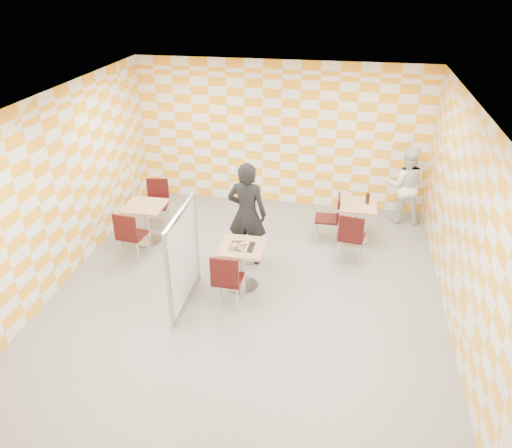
{
  "coord_description": "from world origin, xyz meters",
  "views": [
    {
      "loc": [
        1.32,
        -6.33,
        4.63
      ],
      "look_at": [
        0.1,
        0.2,
        1.15
      ],
      "focal_mm": 35.0,
      "sensor_mm": 36.0,
      "label": 1
    }
  ],
  "objects_px": {
    "empty_table": "(146,217)",
    "chair_second_front": "(351,234)",
    "man_dark": "(247,214)",
    "second_table": "(356,216)",
    "chair_second_side": "(332,215)",
    "chair_empty_near": "(129,233)",
    "partition": "(183,258)",
    "chair_empty_far": "(158,199)",
    "soda_bottle": "(368,198)",
    "sport_bottle": "(350,197)",
    "chair_main_front": "(226,277)",
    "main_table": "(242,259)",
    "man_white": "(405,185)"
  },
  "relations": [
    {
      "from": "main_table",
      "to": "chair_empty_near",
      "type": "bearing_deg",
      "value": 168.35
    },
    {
      "from": "sport_bottle",
      "to": "empty_table",
      "type": "bearing_deg",
      "value": -166.71
    },
    {
      "from": "main_table",
      "to": "man_dark",
      "type": "bearing_deg",
      "value": 95.88
    },
    {
      "from": "chair_second_side",
      "to": "partition",
      "type": "height_order",
      "value": "partition"
    },
    {
      "from": "man_dark",
      "to": "second_table",
      "type": "bearing_deg",
      "value": -145.36
    },
    {
      "from": "second_table",
      "to": "chair_main_front",
      "type": "xyz_separation_m",
      "value": [
        -1.86,
        -2.46,
        0.04
      ]
    },
    {
      "from": "main_table",
      "to": "chair_empty_near",
      "type": "height_order",
      "value": "chair_empty_near"
    },
    {
      "from": "chair_empty_near",
      "to": "man_white",
      "type": "height_order",
      "value": "man_white"
    },
    {
      "from": "chair_second_front",
      "to": "chair_empty_far",
      "type": "height_order",
      "value": "same"
    },
    {
      "from": "second_table",
      "to": "partition",
      "type": "distance_m",
      "value": 3.5
    },
    {
      "from": "man_white",
      "to": "chair_empty_far",
      "type": "bearing_deg",
      "value": 14.27
    },
    {
      "from": "chair_second_side",
      "to": "chair_empty_near",
      "type": "relative_size",
      "value": 1.0
    },
    {
      "from": "second_table",
      "to": "sport_bottle",
      "type": "height_order",
      "value": "sport_bottle"
    },
    {
      "from": "chair_empty_far",
      "to": "second_table",
      "type": "bearing_deg",
      "value": 0.31
    },
    {
      "from": "chair_second_side",
      "to": "chair_empty_far",
      "type": "bearing_deg",
      "value": 178.78
    },
    {
      "from": "second_table",
      "to": "chair_second_front",
      "type": "height_order",
      "value": "chair_second_front"
    },
    {
      "from": "chair_main_front",
      "to": "chair_second_front",
      "type": "bearing_deg",
      "value": 43.01
    },
    {
      "from": "soda_bottle",
      "to": "chair_main_front",
      "type": "bearing_deg",
      "value": -128.86
    },
    {
      "from": "chair_main_front",
      "to": "empty_table",
      "type": "bearing_deg",
      "value": 138.4
    },
    {
      "from": "main_table",
      "to": "man_white",
      "type": "xyz_separation_m",
      "value": [
        2.67,
        2.86,
        0.27
      ]
    },
    {
      "from": "sport_bottle",
      "to": "chair_second_side",
      "type": "bearing_deg",
      "value": -144.8
    },
    {
      "from": "chair_empty_far",
      "to": "man_white",
      "type": "distance_m",
      "value": 4.87
    },
    {
      "from": "empty_table",
      "to": "soda_bottle",
      "type": "distance_m",
      "value": 4.06
    },
    {
      "from": "chair_second_side",
      "to": "empty_table",
      "type": "bearing_deg",
      "value": -169.0
    },
    {
      "from": "man_dark",
      "to": "chair_second_side",
      "type": "bearing_deg",
      "value": -140.54
    },
    {
      "from": "chair_empty_far",
      "to": "sport_bottle",
      "type": "xyz_separation_m",
      "value": [
        3.69,
        0.14,
        0.29
      ]
    },
    {
      "from": "chair_empty_far",
      "to": "soda_bottle",
      "type": "height_order",
      "value": "soda_bottle"
    },
    {
      "from": "chair_empty_near",
      "to": "man_dark",
      "type": "relative_size",
      "value": 0.51
    },
    {
      "from": "chair_second_side",
      "to": "man_white",
      "type": "relative_size",
      "value": 0.59
    },
    {
      "from": "chair_empty_near",
      "to": "chair_main_front",
      "type": "bearing_deg",
      "value": -27.6
    },
    {
      "from": "chair_empty_far",
      "to": "sport_bottle",
      "type": "height_order",
      "value": "sport_bottle"
    },
    {
      "from": "second_table",
      "to": "empty_table",
      "type": "distance_m",
      "value": 3.86
    },
    {
      "from": "chair_main_front",
      "to": "man_dark",
      "type": "bearing_deg",
      "value": 88.66
    },
    {
      "from": "second_table",
      "to": "partition",
      "type": "bearing_deg",
      "value": -136.1
    },
    {
      "from": "chair_empty_far",
      "to": "soda_bottle",
      "type": "xyz_separation_m",
      "value": [
        4.01,
        0.09,
        0.31
      ]
    },
    {
      "from": "empty_table",
      "to": "chair_main_front",
      "type": "xyz_separation_m",
      "value": [
        1.93,
        -1.71,
        0.04
      ]
    },
    {
      "from": "main_table",
      "to": "chair_second_side",
      "type": "distance_m",
      "value": 2.2
    },
    {
      "from": "chair_second_front",
      "to": "soda_bottle",
      "type": "xyz_separation_m",
      "value": [
        0.25,
        0.86,
        0.31
      ]
    },
    {
      "from": "second_table",
      "to": "man_dark",
      "type": "relative_size",
      "value": 0.41
    },
    {
      "from": "partition",
      "to": "man_dark",
      "type": "relative_size",
      "value": 0.85
    },
    {
      "from": "soda_bottle",
      "to": "main_table",
      "type": "bearing_deg",
      "value": -134.89
    },
    {
      "from": "chair_second_front",
      "to": "chair_empty_far",
      "type": "bearing_deg",
      "value": 168.32
    },
    {
      "from": "second_table",
      "to": "chair_second_front",
      "type": "bearing_deg",
      "value": -95.57
    },
    {
      "from": "chair_second_front",
      "to": "partition",
      "type": "bearing_deg",
      "value": -146.33
    },
    {
      "from": "partition",
      "to": "second_table",
      "type": "bearing_deg",
      "value": 43.9
    },
    {
      "from": "chair_main_front",
      "to": "chair_empty_far",
      "type": "distance_m",
      "value": 3.14
    },
    {
      "from": "empty_table",
      "to": "chair_second_front",
      "type": "relative_size",
      "value": 0.81
    },
    {
      "from": "chair_empty_near",
      "to": "chair_second_side",
      "type": "bearing_deg",
      "value": 21.69
    },
    {
      "from": "sport_bottle",
      "to": "soda_bottle",
      "type": "xyz_separation_m",
      "value": [
        0.31,
        -0.05,
        0.01
      ]
    },
    {
      "from": "second_table",
      "to": "sport_bottle",
      "type": "relative_size",
      "value": 3.75
    }
  ]
}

